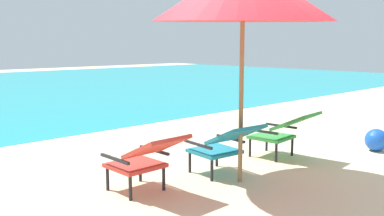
# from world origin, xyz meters

# --- Properties ---
(ground_plane) EXTENTS (40.00, 40.00, 0.00)m
(ground_plane) POSITION_xyz_m (0.00, 4.00, 0.00)
(ground_plane) COLOR beige
(lounge_chair_left) EXTENTS (0.56, 0.88, 0.68)m
(lounge_chair_left) POSITION_xyz_m (-1.14, 0.14, 0.40)
(lounge_chair_left) COLOR red
(lounge_chair_left) RESTS_ON ground_plane
(lounge_chair_center) EXTENTS (0.61, 0.92, 0.68)m
(lounge_chair_center) POSITION_xyz_m (-0.09, -0.02, 0.40)
(lounge_chair_center) COLOR teal
(lounge_chair_center) RESTS_ON ground_plane
(lounge_chair_right) EXTENTS (0.61, 0.92, 0.68)m
(lounge_chair_right) POSITION_xyz_m (1.10, -0.01, 0.40)
(lounge_chair_right) COLOR #338E3D
(lounge_chair_right) RESTS_ON ground_plane
(beach_ball) EXTENTS (0.33, 0.33, 0.33)m
(beach_ball) POSITION_xyz_m (2.47, -0.72, 0.17)
(beach_ball) COLOR blue
(beach_ball) RESTS_ON ground_plane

